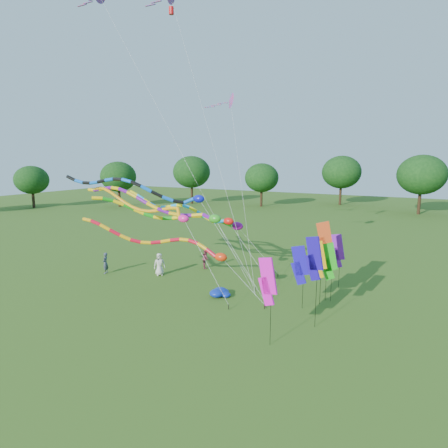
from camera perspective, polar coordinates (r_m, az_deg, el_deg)
The scene contains 20 objects.
ground at distance 22.87m, azimuth -5.26°, elevation -13.58°, with size 160.00×160.00×0.00m, color #2C5316.
tree_ring at distance 25.28m, azimuth 2.89°, elevation 1.70°, with size 120.76×115.89×9.59m.
tube_kite_red at distance 24.93m, azimuth -8.42°, elevation -2.88°, with size 12.50×2.41×5.59m.
tube_kite_orange at distance 26.65m, azimuth -11.61°, elevation 2.65°, with size 12.73×1.85×7.52m.
tube_kite_purple at distance 26.47m, azimuth -9.85°, elevation 2.90°, with size 15.27×1.09×7.69m.
tube_kite_blue at distance 27.27m, azimuth -11.89°, elevation 5.07°, with size 14.13×3.31×8.36m.
tube_kite_cyan at distance 29.42m, azimuth -5.54°, elevation 2.01°, with size 13.00×1.34×6.86m.
tube_kite_green at distance 28.96m, azimuth -5.98°, elevation 1.10°, with size 12.96×5.98×6.79m.
delta_kite_high_c at distance 29.95m, azimuth 0.94°, elevation 18.30°, with size 6.69×5.73×14.74m.
banner_pole_blue_a at distance 23.32m, azimuth 11.47°, elevation -6.18°, with size 1.16×0.14×3.97m.
banner_pole_green at distance 24.79m, azimuth 15.63°, elevation -5.52°, with size 1.09×0.54×3.91m.
banner_pole_blue_b at distance 20.71m, azimuth 13.53°, elevation -5.17°, with size 1.12×0.47×5.08m.
banner_pole_red at distance 24.62m, azimuth 15.01°, elevation -2.46°, with size 1.09×0.54×5.24m.
banner_pole_orange at distance 24.15m, azimuth 14.06°, elevation -5.36°, with size 1.15×0.35×4.12m.
banner_pole_magenta_a at distance 18.51m, azimuth 6.62°, elevation -8.72°, with size 1.14×0.40×4.47m.
banner_pole_violet at distance 27.55m, azimuth 16.86°, elevation -3.95°, with size 1.12×0.45×3.95m.
blue_nylon_heap at distance 25.21m, azimuth 0.06°, elevation -10.70°, with size 1.70×1.51×0.47m.
person_a at distance 30.06m, azimuth -9.81°, elevation -6.06°, with size 0.87×0.57×1.78m, color beige.
person_b at distance 31.59m, azimuth -17.63°, elevation -5.69°, with size 0.62×0.41×1.69m, color #394050.
person_c at distance 31.55m, azimuth -2.80°, elevation -5.31°, with size 0.79×0.61×1.62m, color brown.
Camera 1 is at (11.66, -17.43, 9.13)m, focal length 30.00 mm.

